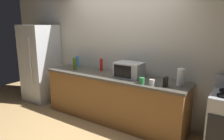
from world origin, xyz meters
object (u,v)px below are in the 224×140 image
at_px(microwave, 129,70).
at_px(mug_white, 152,82).
at_px(bottle_spray_cleaner, 77,62).
at_px(refrigerator, 41,63).
at_px(bottle_olive_oil, 75,64).
at_px(mug_green, 142,81).
at_px(bottle_hot_sauce, 101,65).
at_px(paper_towel_roll, 181,77).
at_px(cordless_phone, 165,82).

xyz_separation_m(microwave, mug_white, (0.53, -0.22, -0.09)).
bearing_deg(mug_white, bottle_spray_cleaner, 168.92).
relative_size(refrigerator, bottle_olive_oil, 7.42).
bearing_deg(mug_green, refrigerator, 175.84).
bearing_deg(microwave, bottle_spray_cleaner, 173.46).
height_order(microwave, mug_white, microwave).
distance_m(bottle_olive_oil, mug_white, 1.79).
bearing_deg(bottle_olive_oil, bottle_hot_sauce, 19.50).
bearing_deg(mug_green, microwave, 146.43).
distance_m(paper_towel_roll, mug_green, 0.60).
bearing_deg(paper_towel_roll, bottle_spray_cleaner, 176.08).
relative_size(refrigerator, bottle_spray_cleaner, 7.70).
bearing_deg(mug_white, paper_towel_roll, 30.39).
distance_m(refrigerator, cordless_phone, 3.12).
distance_m(refrigerator, bottle_spray_cleaner, 1.02).
xyz_separation_m(cordless_phone, bottle_olive_oil, (-1.99, 0.12, 0.05)).
distance_m(bottle_hot_sauce, bottle_olive_oil, 0.58).
height_order(bottle_hot_sauce, mug_green, bottle_hot_sauce).
relative_size(bottle_hot_sauce, bottle_olive_oil, 1.03).
distance_m(microwave, bottle_olive_oil, 1.25).
xyz_separation_m(cordless_phone, bottle_spray_cleaner, (-2.13, 0.34, 0.04)).
distance_m(bottle_spray_cleaner, mug_white, 1.97).
height_order(bottle_olive_oil, mug_white, bottle_olive_oil).
bearing_deg(refrigerator, bottle_spray_cleaner, 11.89).
relative_size(bottle_hot_sauce, mug_green, 2.41).
distance_m(cordless_phone, mug_green, 0.37).
distance_m(paper_towel_roll, bottle_spray_cleaner, 2.31).
xyz_separation_m(paper_towel_roll, mug_green, (-0.53, -0.25, -0.08)).
bearing_deg(bottle_hot_sauce, bottle_olive_oil, -160.50).
distance_m(paper_towel_roll, bottle_hot_sauce, 1.62).
xyz_separation_m(refrigerator, bottle_olive_oil, (1.13, -0.02, 0.12)).
relative_size(microwave, bottle_hot_sauce, 1.92).
relative_size(refrigerator, microwave, 3.75).
relative_size(bottle_olive_oil, mug_green, 2.34).
bearing_deg(microwave, cordless_phone, -14.04).
xyz_separation_m(cordless_phone, mug_white, (-0.20, -0.03, -0.03)).
xyz_separation_m(bottle_olive_oil, mug_green, (1.62, -0.18, -0.07)).
bearing_deg(bottle_hot_sauce, mug_green, -19.09).
relative_size(microwave, mug_green, 4.63).
distance_m(paper_towel_roll, mug_white, 0.44).
relative_size(refrigerator, mug_white, 19.51).
height_order(refrigerator, mug_white, refrigerator).
height_order(refrigerator, mug_green, refrigerator).
height_order(microwave, paper_towel_roll, same).
bearing_deg(mug_white, bottle_hot_sauce, 164.53).
bearing_deg(refrigerator, paper_towel_roll, 0.87).
bearing_deg(cordless_phone, bottle_hot_sauce, 165.58).
height_order(paper_towel_roll, bottle_hot_sauce, paper_towel_roll).
height_order(bottle_olive_oil, bottle_spray_cleaner, bottle_olive_oil).
height_order(cordless_phone, bottle_olive_oil, bottle_olive_oil).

